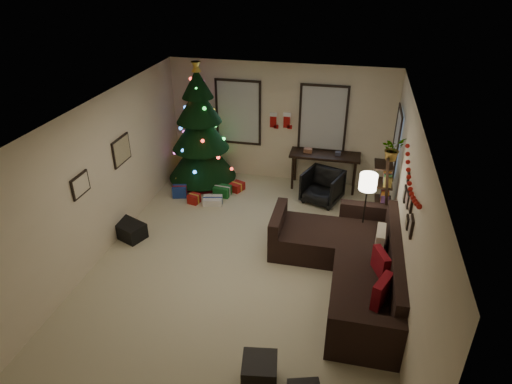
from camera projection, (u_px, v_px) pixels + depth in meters
floor at (243, 267)px, 7.64m from camera, size 7.00×7.00×0.00m
ceiling at (240, 116)px, 6.35m from camera, size 7.00×7.00×0.00m
wall_back at (280, 123)px, 9.99m from camera, size 5.00×0.00×5.00m
wall_front at (145, 384)px, 3.99m from camera, size 5.00×0.00×5.00m
wall_left at (97, 182)px, 7.47m from camera, size 0.00×7.00×7.00m
wall_right at (407, 216)px, 6.51m from camera, size 0.00×7.00×7.00m
window_back_left at (238, 112)px, 10.05m from camera, size 1.05×0.06×1.50m
window_back_right at (323, 118)px, 9.69m from camera, size 1.05×0.06×1.50m
window_right_wall at (397, 142)px, 8.63m from camera, size 0.06×0.90×1.30m
christmas_tree at (200, 134)px, 9.88m from camera, size 1.54×1.54×2.86m
presents at (205, 191)px, 9.81m from camera, size 1.50×1.01×0.28m
sofa at (351, 264)px, 7.21m from camera, size 2.15×3.11×0.93m
pillow_red_a at (382, 293)px, 6.11m from camera, size 0.30×0.47×0.46m
pillow_red_b at (381, 264)px, 6.67m from camera, size 0.26×0.44×0.43m
pillow_cream at (380, 242)px, 7.18m from camera, size 0.17×0.48×0.47m
ottoman_near at (260, 373)px, 5.48m from camera, size 0.49×0.49×0.41m
desk at (325, 158)px, 9.84m from camera, size 1.54×0.55×0.83m
desk_chair at (322, 187)px, 9.46m from camera, size 0.86×0.83×0.71m
bookshelf at (385, 196)px, 8.18m from camera, size 0.30×0.49×1.65m
potted_plant at (393, 145)px, 7.62m from camera, size 0.65×0.64×0.54m
floor_lamp at (368, 187)px, 7.65m from camera, size 0.30×0.30×1.43m
art_map at (121, 150)px, 8.12m from camera, size 0.04×0.60×0.50m
art_abstract at (80, 185)px, 6.97m from camera, size 0.04×0.45×0.35m
gallery at (408, 206)px, 6.35m from camera, size 0.03×1.25×0.54m
garland at (411, 179)px, 6.14m from camera, size 0.08×1.90×0.30m
stocking_left at (274, 120)px, 9.97m from camera, size 0.20×0.05×0.36m
stocking_right at (287, 120)px, 9.73m from camera, size 0.20×0.05×0.36m
storage_bin at (129, 230)px, 8.36m from camera, size 0.70×0.59×0.30m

